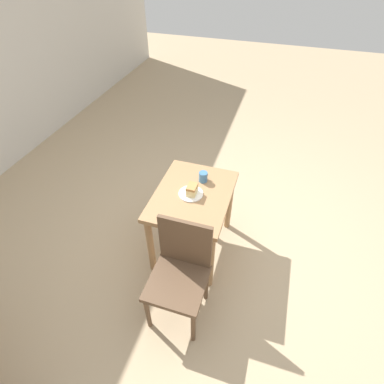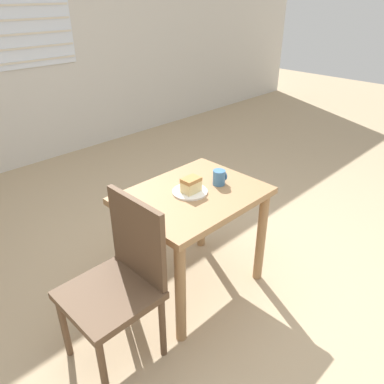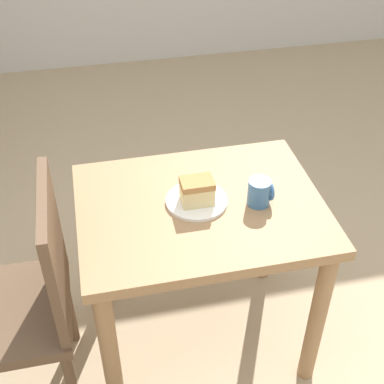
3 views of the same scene
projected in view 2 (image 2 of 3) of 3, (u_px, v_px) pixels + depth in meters
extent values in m
plane|color=tan|center=(234.00, 304.00, 2.37)|extent=(14.00, 14.00, 0.00)
cube|color=beige|center=(8.00, 64.00, 3.70)|extent=(1.46, 0.01, 0.02)
cube|color=beige|center=(5.00, 50.00, 3.64)|extent=(1.46, 0.01, 0.02)
cube|color=beige|center=(2.00, 36.00, 3.58)|extent=(1.46, 0.01, 0.02)
cube|color=#9E754C|center=(193.00, 196.00, 2.20)|extent=(0.82, 0.64, 0.04)
cylinder|color=#9E754C|center=(180.00, 294.00, 1.98)|extent=(0.06, 0.06, 0.66)
cylinder|color=#9E754C|center=(261.00, 238.00, 2.43)|extent=(0.06, 0.06, 0.66)
cylinder|color=#9E754C|center=(121.00, 250.00, 2.31)|extent=(0.06, 0.06, 0.66)
cylinder|color=#9E754C|center=(202.00, 208.00, 2.76)|extent=(0.06, 0.06, 0.66)
cube|color=brown|center=(109.00, 295.00, 1.84)|extent=(0.42, 0.42, 0.04)
cylinder|color=brown|center=(64.00, 327.00, 1.95)|extent=(0.04, 0.04, 0.41)
cylinder|color=brown|center=(103.00, 371.00, 1.72)|extent=(0.04, 0.04, 0.41)
cylinder|color=brown|center=(121.00, 292.00, 2.17)|extent=(0.04, 0.04, 0.41)
cylinder|color=brown|center=(163.00, 327.00, 1.95)|extent=(0.04, 0.04, 0.41)
cube|color=brown|center=(137.00, 238.00, 1.85)|extent=(0.03, 0.40, 0.45)
cylinder|color=white|center=(190.00, 192.00, 2.19)|extent=(0.21, 0.21, 0.01)
cube|color=beige|center=(191.00, 187.00, 2.17)|extent=(0.11, 0.08, 0.07)
cube|color=#B27F47|center=(191.00, 180.00, 2.15)|extent=(0.11, 0.08, 0.02)
cylinder|color=teal|center=(219.00, 177.00, 2.27)|extent=(0.08, 0.08, 0.09)
torus|color=teal|center=(223.00, 176.00, 2.29)|extent=(0.01, 0.07, 0.07)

